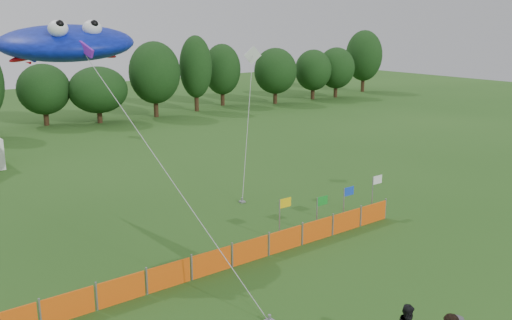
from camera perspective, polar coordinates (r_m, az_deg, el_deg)
treeline at (r=57.06m, az=-23.55°, el=6.69°), size 104.57×8.78×8.36m
barrier_fence at (r=23.89m, az=-4.47°, el=-10.17°), size 21.90×0.06×1.00m
flag_row at (r=28.79m, az=7.67°, el=-4.15°), size 6.73×0.54×2.21m
stingray_kite at (r=27.56m, az=-18.71°, el=11.02°), size 7.33×19.80×10.28m
small_kite_white at (r=37.26m, az=-0.58°, el=7.04°), size 6.15×6.30×8.49m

